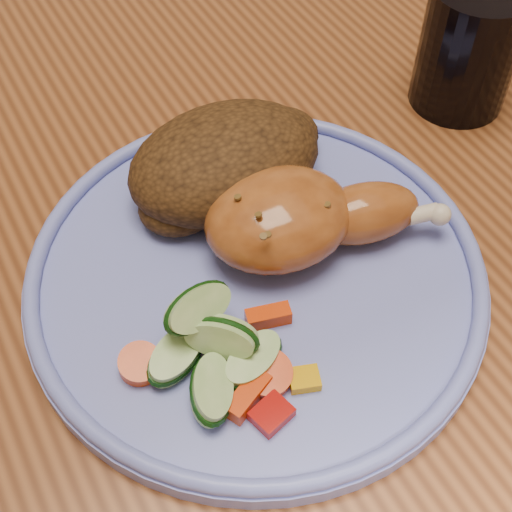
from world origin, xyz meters
name	(u,v)px	position (x,y,z in m)	size (l,w,h in m)	color
dining_table	(242,264)	(0.00, 0.00, 0.67)	(0.90, 1.40, 0.75)	brown
chair_far	(38,34)	(0.00, 0.63, 0.49)	(0.42, 0.42, 0.91)	#4C2D16
plate	(256,277)	(-0.03, -0.07, 0.76)	(0.28, 0.28, 0.01)	#6F7BD7
plate_rim	(256,266)	(-0.03, -0.07, 0.77)	(0.28, 0.28, 0.01)	#6F7BD7
chicken_leg	(300,217)	(0.01, -0.07, 0.79)	(0.15, 0.09, 0.05)	#A75923
rice_pilaf	(228,162)	(-0.01, 0.00, 0.78)	(0.14, 0.09, 0.06)	#442811
vegetable_pile	(216,355)	(-0.08, -0.12, 0.77)	(0.10, 0.10, 0.05)	#A50A05
drinking_glass	(469,47)	(0.19, 0.01, 0.80)	(0.07, 0.07, 0.09)	black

